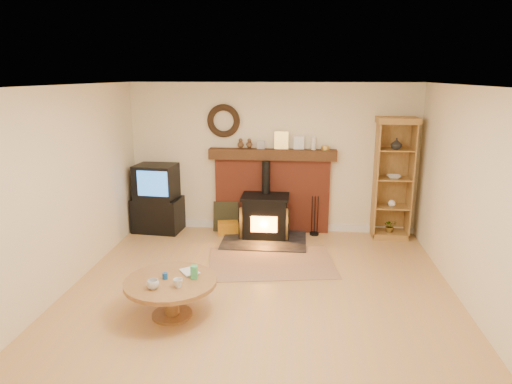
# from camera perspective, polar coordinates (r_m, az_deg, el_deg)

# --- Properties ---
(ground) EXTENTS (5.50, 5.50, 0.00)m
(ground) POSITION_cam_1_polar(r_m,az_deg,el_deg) (5.81, 0.26, -13.48)
(ground) COLOR tan
(ground) RESTS_ON ground
(room_shell) EXTENTS (5.02, 5.52, 2.61)m
(room_shell) POSITION_cam_1_polar(r_m,az_deg,el_deg) (5.32, 0.19, 3.57)
(room_shell) COLOR beige
(room_shell) RESTS_ON ground
(chimney_breast) EXTENTS (2.20, 0.22, 1.78)m
(chimney_breast) POSITION_cam_1_polar(r_m,az_deg,el_deg) (8.03, 2.04, 0.62)
(chimney_breast) COLOR #983C26
(chimney_breast) RESTS_ON ground
(wood_stove) EXTENTS (1.40, 1.00, 1.30)m
(wood_stove) POSITION_cam_1_polar(r_m,az_deg,el_deg) (7.77, 1.14, -3.20)
(wood_stove) COLOR black
(wood_stove) RESTS_ON ground
(area_rug) EXTENTS (2.01, 1.53, 0.01)m
(area_rug) POSITION_cam_1_polar(r_m,az_deg,el_deg) (6.88, 1.92, -8.79)
(area_rug) COLOR brown
(area_rug) RESTS_ON ground
(tv_unit) EXTENTS (0.87, 0.64, 1.20)m
(tv_unit) POSITION_cam_1_polar(r_m,az_deg,el_deg) (8.26, -12.24, -0.92)
(tv_unit) COLOR black
(tv_unit) RESTS_ON ground
(curio_cabinet) EXTENTS (0.66, 0.48, 2.05)m
(curio_cabinet) POSITION_cam_1_polar(r_m,az_deg,el_deg) (8.01, 16.71, 1.62)
(curio_cabinet) COLOR olive
(curio_cabinet) RESTS_ON ground
(firelog_box) EXTENTS (0.39, 0.29, 0.22)m
(firelog_box) POSITION_cam_1_polar(r_m,az_deg,el_deg) (8.05, -3.52, -4.50)
(firelog_box) COLOR gold
(firelog_box) RESTS_ON ground
(leaning_painting) EXTENTS (0.45, 0.12, 0.53)m
(leaning_painting) POSITION_cam_1_polar(r_m,az_deg,el_deg) (8.15, -3.78, -3.09)
(leaning_painting) COLOR black
(leaning_painting) RESTS_ON ground
(fire_tools) EXTENTS (0.16, 0.16, 0.70)m
(fire_tools) POSITION_cam_1_polar(r_m,az_deg,el_deg) (8.04, 7.30, -4.43)
(fire_tools) COLOR black
(fire_tools) RESTS_ON ground
(coffee_table) EXTENTS (1.06, 1.06, 0.61)m
(coffee_table) POSITION_cam_1_polar(r_m,az_deg,el_deg) (5.42, -10.59, -11.59)
(coffee_table) COLOR brown
(coffee_table) RESTS_ON ground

